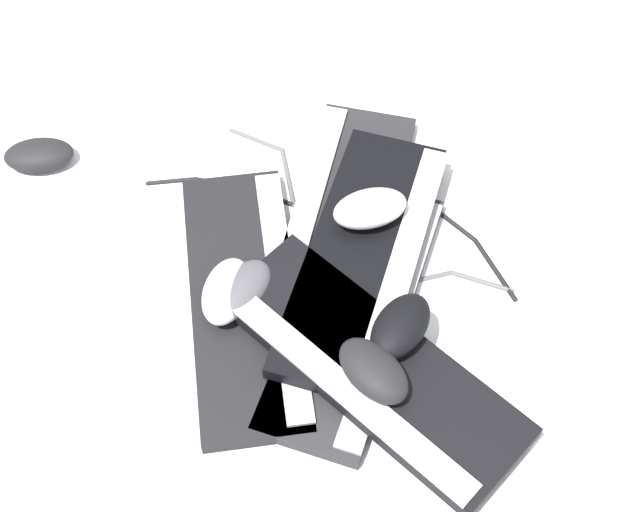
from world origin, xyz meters
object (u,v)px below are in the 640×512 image
at_px(keyboard_3, 371,366).
at_px(mouse_1, 400,326).
at_px(keyboard_4, 367,257).
at_px(keyboard_2, 355,312).
at_px(keyboard_0, 341,220).
at_px(keyboard_1, 246,299).
at_px(mouse_0, 241,290).
at_px(mouse_2, 39,155).
at_px(mouse_3, 370,208).
at_px(mouse_4, 227,291).
at_px(mouse_5, 373,371).

bearing_deg(keyboard_3, mouse_1, -24.25).
bearing_deg(keyboard_4, keyboard_2, -173.35).
bearing_deg(keyboard_0, keyboard_1, 155.24).
relative_size(mouse_0, mouse_2, 1.00).
bearing_deg(keyboard_1, keyboard_3, -105.73).
distance_m(mouse_0, mouse_3, 0.22).
height_order(mouse_2, mouse_4, mouse_4).
bearing_deg(keyboard_3, keyboard_4, 19.63).
relative_size(keyboard_3, mouse_1, 4.21).
bearing_deg(keyboard_1, mouse_3, -38.09).
bearing_deg(keyboard_1, keyboard_2, -78.28).
bearing_deg(mouse_3, mouse_5, -108.64).
xyz_separation_m(keyboard_3, mouse_4, (0.04, 0.22, 0.01)).
height_order(keyboard_1, keyboard_3, keyboard_3).
bearing_deg(keyboard_2, keyboard_3, -150.76).
height_order(keyboard_3, keyboard_4, same).
bearing_deg(mouse_1, keyboard_3, 168.85).
xyz_separation_m(keyboard_2, mouse_3, (0.13, 0.02, 0.07)).
relative_size(keyboard_2, mouse_0, 4.02).
height_order(keyboard_0, mouse_2, mouse_2).
xyz_separation_m(keyboard_4, mouse_4, (-0.13, 0.16, 0.01)).
relative_size(mouse_0, mouse_3, 1.00).
bearing_deg(mouse_3, mouse_0, -164.45).
relative_size(keyboard_0, mouse_5, 4.13).
bearing_deg(keyboard_0, mouse_4, 152.61).
height_order(mouse_0, mouse_5, mouse_5).
bearing_deg(mouse_1, mouse_0, 103.74).
distance_m(mouse_3, mouse_4, 0.24).
height_order(keyboard_3, mouse_5, mouse_5).
xyz_separation_m(keyboard_2, mouse_5, (-0.11, -0.06, 0.07)).
relative_size(keyboard_3, mouse_2, 4.21).
bearing_deg(mouse_1, keyboard_1, 101.51).
distance_m(keyboard_0, mouse_3, 0.08).
bearing_deg(keyboard_4, mouse_5, -159.98).
xyz_separation_m(keyboard_1, mouse_5, (-0.08, -0.21, 0.07)).
relative_size(mouse_2, mouse_4, 1.00).
height_order(keyboard_0, mouse_4, mouse_4).
bearing_deg(mouse_0, keyboard_4, 143.56).
distance_m(keyboard_1, mouse_3, 0.22).
bearing_deg(keyboard_4, mouse_0, 128.55).
bearing_deg(mouse_3, keyboard_3, -109.04).
bearing_deg(mouse_3, mouse_2, 145.89).
bearing_deg(mouse_3, keyboard_1, -165.68).
distance_m(keyboard_0, keyboard_3, 0.27).
bearing_deg(keyboard_2, mouse_1, -117.64).
relative_size(keyboard_0, mouse_2, 4.13).
relative_size(mouse_1, mouse_4, 1.00).
relative_size(mouse_0, mouse_1, 1.00).
distance_m(mouse_0, mouse_1, 0.23).
distance_m(keyboard_0, mouse_2, 0.49).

